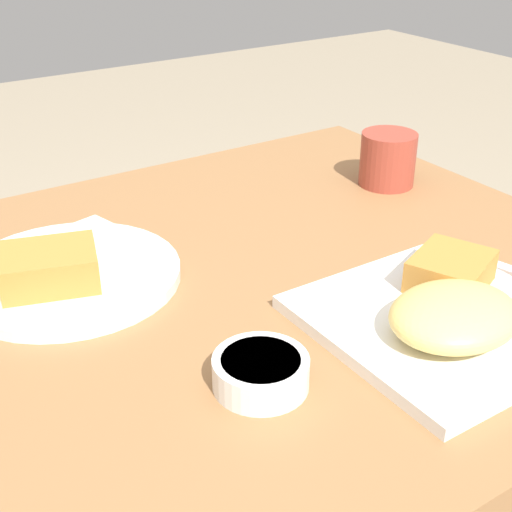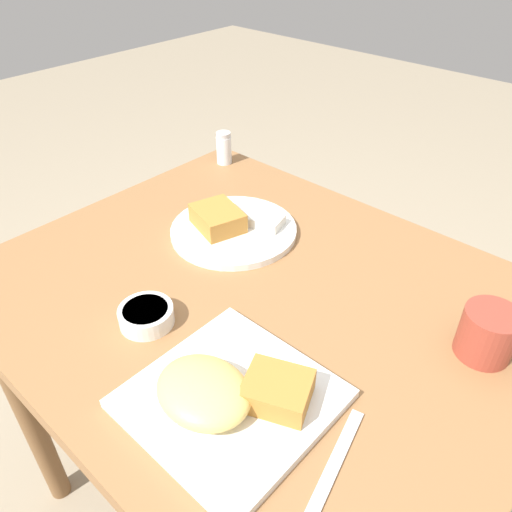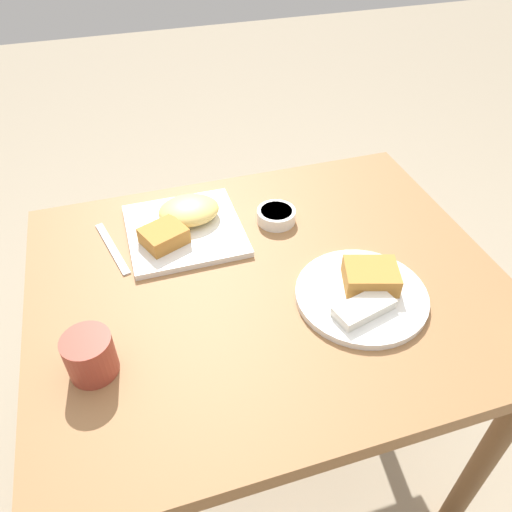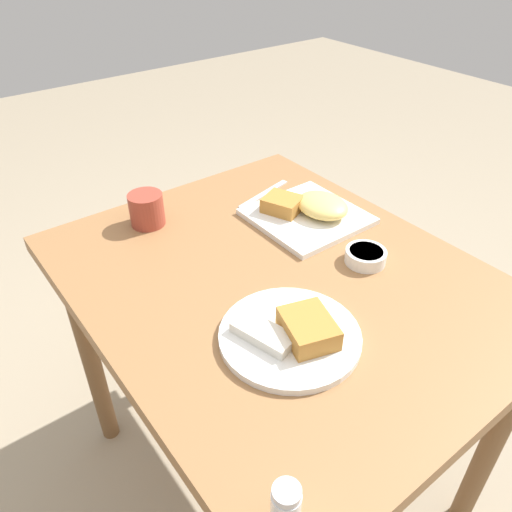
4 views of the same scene
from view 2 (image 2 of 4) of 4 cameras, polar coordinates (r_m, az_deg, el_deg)
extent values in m
plane|color=gray|center=(1.46, 0.01, -26.42)|extent=(8.00, 8.00, 0.00)
cube|color=olive|center=(0.88, 0.02, -4.85)|extent=(0.94, 0.77, 0.04)
cylinder|color=brown|center=(1.29, -24.80, -15.63)|extent=(0.05, 0.05, 0.70)
cylinder|color=brown|center=(1.52, -3.26, -2.36)|extent=(0.05, 0.05, 0.70)
cylinder|color=brown|center=(1.25, 25.99, -18.16)|extent=(0.05, 0.05, 0.70)
cube|color=white|center=(0.71, -2.87, -15.97)|extent=(0.25, 0.25, 0.01)
ellipsoid|color=#EFCC6B|center=(0.68, -6.02, -15.12)|extent=(0.14, 0.11, 0.04)
cube|color=#B77A33|center=(0.68, 2.43, -15.09)|extent=(0.11, 0.10, 0.04)
cylinder|color=white|center=(1.01, -2.56, 2.96)|extent=(0.25, 0.25, 0.01)
cube|color=#B77A33|center=(1.00, -4.41, 4.33)|extent=(0.12, 0.11, 0.04)
cube|color=silver|center=(1.02, -0.07, 4.38)|extent=(0.12, 0.08, 0.02)
cylinder|color=white|center=(0.82, -12.42, -6.68)|extent=(0.09, 0.09, 0.03)
cylinder|color=#D1B775|center=(0.81, -12.54, -6.02)|extent=(0.07, 0.07, 0.00)
cylinder|color=white|center=(1.29, -3.68, 11.99)|extent=(0.04, 0.04, 0.07)
cylinder|color=white|center=(1.29, -3.65, 11.37)|extent=(0.03, 0.03, 0.04)
cylinder|color=silver|center=(1.27, -3.75, 13.66)|extent=(0.04, 0.04, 0.01)
cube|color=silver|center=(0.66, 8.62, -23.09)|extent=(0.06, 0.19, 0.00)
cylinder|color=#9E3D2D|center=(0.81, 24.95, -8.02)|extent=(0.08, 0.08, 0.08)
camera|label=1|loc=(0.83, -55.66, 10.11)|focal=50.00mm
camera|label=3|loc=(1.20, 40.89, 36.28)|focal=35.00mm
camera|label=4|loc=(1.49, -5.09, 39.31)|focal=35.00mm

